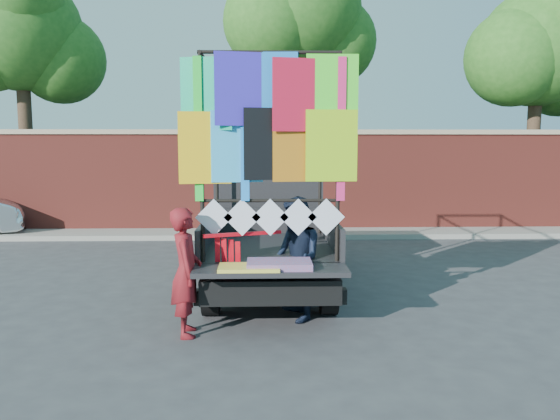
{
  "coord_description": "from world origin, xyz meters",
  "views": [
    {
      "loc": [
        -0.04,
        -6.95,
        2.26
      ],
      "look_at": [
        0.17,
        -0.02,
        1.41
      ],
      "focal_mm": 35.0,
      "sensor_mm": 36.0,
      "label": 1
    }
  ],
  "objects": [
    {
      "name": "ground",
      "position": [
        0.0,
        0.0,
        0.0
      ],
      "size": [
        90.0,
        90.0,
        0.0
      ],
      "primitive_type": "plane",
      "color": "#38383A",
      "rests_on": "ground"
    },
    {
      "name": "brick_wall",
      "position": [
        0.0,
        7.0,
        1.33
      ],
      "size": [
        30.0,
        0.45,
        2.61
      ],
      "color": "maroon",
      "rests_on": "ground"
    },
    {
      "name": "curb",
      "position": [
        0.0,
        6.3,
        0.06
      ],
      "size": [
        30.0,
        1.2,
        0.12
      ],
      "primitive_type": "cube",
      "color": "gray",
      "rests_on": "ground"
    },
    {
      "name": "tree_left",
      "position": [
        -6.48,
        8.12,
        5.12
      ],
      "size": [
        4.2,
        3.3,
        7.05
      ],
      "color": "#38281C",
      "rests_on": "ground"
    },
    {
      "name": "tree_mid",
      "position": [
        1.02,
        8.12,
        5.7
      ],
      "size": [
        4.2,
        3.3,
        7.73
      ],
      "color": "#38281C",
      "rests_on": "ground"
    },
    {
      "name": "tree_right",
      "position": [
        7.52,
        8.12,
        4.75
      ],
      "size": [
        4.2,
        3.3,
        6.62
      ],
      "color": "#38281C",
      "rests_on": "ground"
    },
    {
      "name": "pickup_truck",
      "position": [
        0.04,
        2.18,
        0.85
      ],
      "size": [
        2.11,
        5.3,
        3.34
      ],
      "color": "black",
      "rests_on": "ground"
    },
    {
      "name": "woman",
      "position": [
        -0.95,
        -0.66,
        0.76
      ],
      "size": [
        0.44,
        0.6,
        1.52
      ],
      "primitive_type": "imported",
      "rotation": [
        0.0,
        0.0,
        1.72
      ],
      "color": "maroon",
      "rests_on": "ground"
    },
    {
      "name": "man",
      "position": [
        0.36,
        -0.13,
        0.8
      ],
      "size": [
        0.75,
        0.88,
        1.59
      ],
      "primitive_type": "imported",
      "rotation": [
        0.0,
        0.0,
        -1.36
      ],
      "color": "#141D32",
      "rests_on": "ground"
    },
    {
      "name": "streamer_bundle",
      "position": [
        -0.4,
        -0.41,
        0.97
      ],
      "size": [
        0.94,
        0.35,
        0.67
      ],
      "color": "red",
      "rests_on": "ground"
    }
  ]
}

